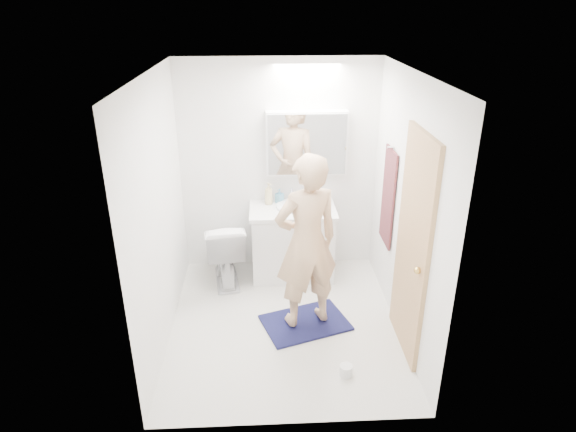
{
  "coord_description": "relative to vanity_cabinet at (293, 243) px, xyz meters",
  "views": [
    {
      "loc": [
        -0.17,
        -4.01,
        2.94
      ],
      "look_at": [
        0.05,
        0.25,
        1.05
      ],
      "focal_mm": 30.71,
      "sensor_mm": 36.0,
      "label": 1
    }
  ],
  "objects": [
    {
      "name": "soap_bottle_b",
      "position": [
        -0.14,
        0.18,
        0.51
      ],
      "size": [
        0.11,
        0.11,
        0.16
      ],
      "primitive_type": "imported",
      "rotation": [
        0.0,
        0.0,
        -0.72
      ],
      "color": "teal",
      "rests_on": "countertop"
    },
    {
      "name": "toothbrush_cup",
      "position": [
        0.16,
        0.16,
        0.48
      ],
      "size": [
        0.12,
        0.12,
        0.1
      ],
      "primitive_type": "imported",
      "rotation": [
        0.0,
        0.0,
        -0.1
      ],
      "color": "#3F49BD",
      "rests_on": "countertop"
    },
    {
      "name": "wall_front",
      "position": [
        -0.14,
        -2.21,
        0.81
      ],
      "size": [
        2.5,
        0.0,
        2.5
      ],
      "primitive_type": "plane",
      "rotation": [
        -1.57,
        0.0,
        0.0
      ],
      "color": "white",
      "rests_on": "floor"
    },
    {
      "name": "toilet",
      "position": [
        -0.76,
        -0.11,
        -0.01
      ],
      "size": [
        0.53,
        0.79,
        0.76
      ],
      "primitive_type": "imported",
      "rotation": [
        0.0,
        0.0,
        3.29
      ],
      "color": "white",
      "rests_on": "floor"
    },
    {
      "name": "bath_rug",
      "position": [
        0.07,
        -0.98,
        -0.38
      ],
      "size": [
        0.93,
        0.78,
        0.02
      ],
      "primitive_type": "cube",
      "rotation": [
        0.0,
        0.0,
        0.33
      ],
      "color": "#14133E",
      "rests_on": "floor"
    },
    {
      "name": "faucet",
      "position": [
        -0.0,
        0.22,
        0.51
      ],
      "size": [
        0.02,
        0.02,
        0.16
      ],
      "primitive_type": "cylinder",
      "color": "silver",
      "rests_on": "countertop"
    },
    {
      "name": "door_knob",
      "position": [
        0.9,
        -1.61,
        0.56
      ],
      "size": [
        0.06,
        0.06,
        0.06
      ],
      "primitive_type": "sphere",
      "color": "gold",
      "rests_on": "door"
    },
    {
      "name": "towel_hook",
      "position": [
        0.93,
        -0.41,
        1.23
      ],
      "size": [
        0.07,
        0.02,
        0.02
      ],
      "primitive_type": "cylinder",
      "rotation": [
        0.0,
        1.57,
        0.0
      ],
      "color": "silver",
      "rests_on": "wall_right"
    },
    {
      "name": "wall_right",
      "position": [
        0.96,
        -0.96,
        0.81
      ],
      "size": [
        0.0,
        2.5,
        2.5
      ],
      "primitive_type": "plane",
      "rotation": [
        1.57,
        0.0,
        -1.57
      ],
      "color": "white",
      "rests_on": "floor"
    },
    {
      "name": "soap_bottle_a",
      "position": [
        -0.26,
        0.15,
        0.55
      ],
      "size": [
        0.14,
        0.14,
        0.25
      ],
      "primitive_type": "imported",
      "rotation": [
        0.0,
        0.0,
        0.74
      ],
      "color": "#CAB983",
      "rests_on": "countertop"
    },
    {
      "name": "wall_left",
      "position": [
        -1.24,
        -0.96,
        0.81
      ],
      "size": [
        0.0,
        2.5,
        2.5
      ],
      "primitive_type": "plane",
      "rotation": [
        1.57,
        0.0,
        1.57
      ],
      "color": "white",
      "rests_on": "floor"
    },
    {
      "name": "vanity_cabinet",
      "position": [
        0.0,
        0.0,
        0.0
      ],
      "size": [
        0.9,
        0.55,
        0.78
      ],
      "primitive_type": "cube",
      "color": "white",
      "rests_on": "floor"
    },
    {
      "name": "wall_back",
      "position": [
        -0.14,
        0.29,
        0.81
      ],
      "size": [
        2.5,
        0.0,
        2.5
      ],
      "primitive_type": "plane",
      "rotation": [
        1.57,
        0.0,
        0.0
      ],
      "color": "white",
      "rests_on": "floor"
    },
    {
      "name": "door",
      "position": [
        0.94,
        -1.31,
        0.61
      ],
      "size": [
        0.04,
        0.8,
        2.0
      ],
      "primitive_type": "cube",
      "color": "tan",
      "rests_on": "wall_right"
    },
    {
      "name": "sink_basin",
      "position": [
        0.0,
        0.03,
        0.45
      ],
      "size": [
        0.36,
        0.36,
        0.03
      ],
      "primitive_type": "cylinder",
      "color": "white",
      "rests_on": "countertop"
    },
    {
      "name": "floor",
      "position": [
        -0.14,
        -0.96,
        -0.39
      ],
      "size": [
        2.5,
        2.5,
        0.0
      ],
      "primitive_type": "plane",
      "color": "silver",
      "rests_on": "ground"
    },
    {
      "name": "person",
      "position": [
        0.07,
        -0.98,
        0.51
      ],
      "size": [
        0.72,
        0.58,
        1.7
      ],
      "primitive_type": "imported",
      "rotation": [
        0.0,
        0.0,
        3.47
      ],
      "color": "tan",
      "rests_on": "bath_rug"
    },
    {
      "name": "medicine_cabinet",
      "position": [
        0.16,
        0.21,
        1.11
      ],
      "size": [
        0.88,
        0.14,
        0.7
      ],
      "primitive_type": "cube",
      "color": "white",
      "rests_on": "wall_back"
    },
    {
      "name": "towel",
      "position": [
        0.94,
        -0.41,
        0.71
      ],
      "size": [
        0.02,
        0.42,
        1.0
      ],
      "primitive_type": "cube",
      "color": "#161136",
      "rests_on": "wall_right"
    },
    {
      "name": "toilet_paper_roll",
      "position": [
        0.35,
        -1.72,
        -0.34
      ],
      "size": [
        0.11,
        0.11,
        0.1
      ],
      "primitive_type": "cylinder",
      "color": "white",
      "rests_on": "floor"
    },
    {
      "name": "ceiling",
      "position": [
        -0.14,
        -0.96,
        2.01
      ],
      "size": [
        2.5,
        2.5,
        0.0
      ],
      "primitive_type": "plane",
      "rotation": [
        3.14,
        0.0,
        0.0
      ],
      "color": "white",
      "rests_on": "floor"
    },
    {
      "name": "countertop",
      "position": [
        0.0,
        -0.0,
        0.41
      ],
      "size": [
        0.95,
        0.58,
        0.04
      ],
      "primitive_type": "cube",
      "color": "white",
      "rests_on": "vanity_cabinet"
    },
    {
      "name": "mirror_panel",
      "position": [
        0.16,
        0.13,
        1.11
      ],
      "size": [
        0.84,
        0.01,
        0.66
      ],
      "primitive_type": "cube",
      "color": "silver",
      "rests_on": "medicine_cabinet"
    }
  ]
}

